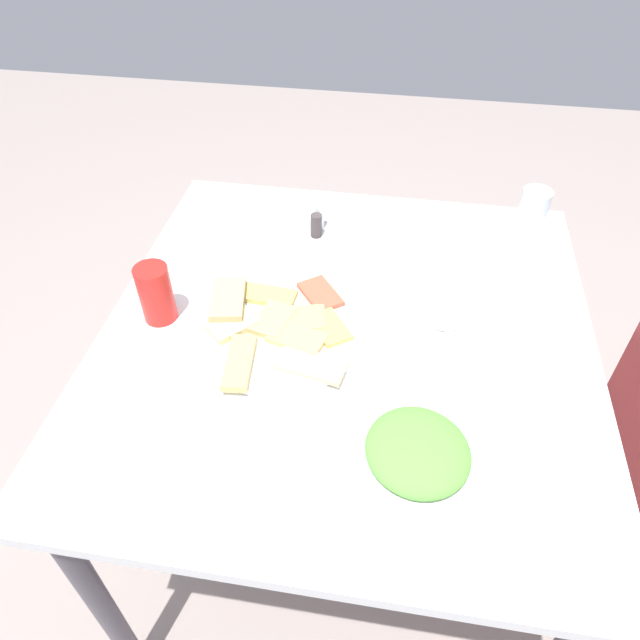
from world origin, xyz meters
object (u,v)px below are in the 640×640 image
(drinking_glass, at_px, (533,209))
(fork, at_px, (445,299))
(pide_platter, at_px, (277,328))
(spoon, at_px, (463,301))
(condiment_caddy, at_px, (317,228))
(salad_plate_greens, at_px, (417,453))
(paper_napkin, at_px, (454,301))
(soda_can, at_px, (156,294))
(dining_table, at_px, (346,360))

(drinking_glass, xyz_separation_m, fork, (0.31, -0.20, -0.04))
(pide_platter, distance_m, spoon, 0.39)
(fork, height_order, spoon, same)
(condiment_caddy, bearing_deg, salad_plate_greens, 23.76)
(paper_napkin, height_order, spoon, spoon)
(pide_platter, height_order, paper_napkin, pide_platter)
(soda_can, xyz_separation_m, condiment_caddy, (-0.33, 0.26, -0.04))
(salad_plate_greens, distance_m, condiment_caddy, 0.63)
(spoon, xyz_separation_m, condiment_caddy, (-0.19, -0.33, 0.02))
(salad_plate_greens, relative_size, condiment_caddy, 2.12)
(salad_plate_greens, relative_size, drinking_glass, 2.37)
(soda_can, height_order, spoon, soda_can)
(soda_can, bearing_deg, salad_plate_greens, 63.89)
(dining_table, relative_size, soda_can, 8.23)
(drinking_glass, bearing_deg, soda_can, -59.61)
(spoon, bearing_deg, pide_platter, -56.86)
(dining_table, height_order, pide_platter, pide_platter)
(salad_plate_greens, xyz_separation_m, soda_can, (-0.25, -0.52, 0.04))
(salad_plate_greens, height_order, fork, salad_plate_greens)
(condiment_caddy, bearing_deg, paper_napkin, 59.42)
(soda_can, bearing_deg, pide_platter, 88.43)
(dining_table, height_order, paper_napkin, paper_napkin)
(dining_table, bearing_deg, condiment_caddy, -160.32)
(salad_plate_greens, bearing_deg, paper_napkin, 171.09)
(pide_platter, xyz_separation_m, condiment_caddy, (-0.33, 0.02, 0.01))
(drinking_glass, relative_size, condiment_caddy, 0.89)
(pide_platter, relative_size, soda_can, 2.78)
(salad_plate_greens, height_order, soda_can, soda_can)
(soda_can, distance_m, fork, 0.58)
(dining_table, bearing_deg, pide_platter, -78.68)
(dining_table, xyz_separation_m, soda_can, (0.02, -0.37, 0.15))
(spoon, height_order, condiment_caddy, condiment_caddy)
(pide_platter, distance_m, drinking_glass, 0.69)
(paper_napkin, distance_m, condiment_caddy, 0.37)
(pide_platter, xyz_separation_m, paper_napkin, (-0.14, 0.34, -0.01))
(dining_table, relative_size, condiment_caddy, 9.40)
(drinking_glass, height_order, fork, drinking_glass)
(salad_plate_greens, bearing_deg, soda_can, -116.11)
(paper_napkin, height_order, fork, fork)
(salad_plate_greens, xyz_separation_m, condiment_caddy, (-0.58, -0.26, 0.00))
(dining_table, distance_m, fork, 0.24)
(paper_napkin, bearing_deg, fork, -90.00)
(pide_platter, xyz_separation_m, fork, (-0.14, 0.32, -0.01))
(pide_platter, bearing_deg, paper_napkin, 112.98)
(dining_table, distance_m, salad_plate_greens, 0.33)
(salad_plate_greens, xyz_separation_m, paper_napkin, (-0.39, 0.06, -0.02))
(drinking_glass, xyz_separation_m, paper_napkin, (0.31, -0.18, -0.05))
(pide_platter, xyz_separation_m, soda_can, (-0.01, -0.24, 0.05))
(dining_table, bearing_deg, drinking_glass, 137.75)
(drinking_glass, bearing_deg, condiment_caddy, -76.34)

